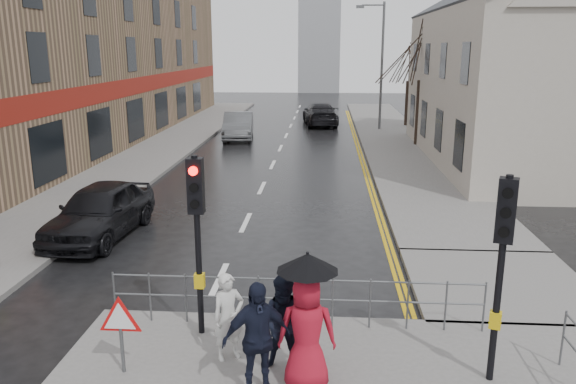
# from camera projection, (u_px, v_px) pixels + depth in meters

# --- Properties ---
(ground) EXTENTS (120.00, 120.00, 0.00)m
(ground) POSITION_uv_depth(u_px,v_px,m) (189.00, 344.00, 10.45)
(ground) COLOR black
(ground) RESTS_ON ground
(left_pavement) EXTENTS (4.00, 44.00, 0.14)m
(left_pavement) POSITION_uv_depth(u_px,v_px,m) (173.00, 140.00, 33.08)
(left_pavement) COLOR #605E5B
(left_pavement) RESTS_ON ground
(right_pavement) EXTENTS (4.00, 40.00, 0.14)m
(right_pavement) POSITION_uv_depth(u_px,v_px,m) (392.00, 137.00, 34.16)
(right_pavement) COLOR #605E5B
(right_pavement) RESTS_ON ground
(pavement_bridge_right) EXTENTS (4.00, 4.20, 0.14)m
(pavement_bridge_right) POSITION_uv_depth(u_px,v_px,m) (498.00, 284.00, 12.91)
(pavement_bridge_right) COLOR #605E5B
(pavement_bridge_right) RESTS_ON ground
(building_left_terrace) EXTENTS (8.00, 42.00, 10.00)m
(building_left_terrace) POSITION_uv_depth(u_px,v_px,m) (67.00, 54.00, 31.24)
(building_left_terrace) COLOR #947155
(building_left_terrace) RESTS_ON ground
(building_right_cream) EXTENTS (9.00, 16.40, 10.10)m
(building_right_cream) POSITION_uv_depth(u_px,v_px,m) (534.00, 60.00, 25.86)
(building_right_cream) COLOR #B0A799
(building_right_cream) RESTS_ON ground
(church_tower) EXTENTS (5.00, 5.00, 18.00)m
(church_tower) POSITION_uv_depth(u_px,v_px,m) (320.00, 16.00, 68.00)
(church_tower) COLOR #92959A
(church_tower) RESTS_ON ground
(traffic_signal_near_left) EXTENTS (0.28, 0.27, 3.40)m
(traffic_signal_near_left) POSITION_uv_depth(u_px,v_px,m) (197.00, 215.00, 10.02)
(traffic_signal_near_left) COLOR black
(traffic_signal_near_left) RESTS_ON near_pavement
(traffic_signal_near_right) EXTENTS (0.34, 0.33, 3.40)m
(traffic_signal_near_right) POSITION_uv_depth(u_px,v_px,m) (503.00, 244.00, 8.53)
(traffic_signal_near_right) COLOR black
(traffic_signal_near_right) RESTS_ON near_pavement
(guard_railing_front) EXTENTS (7.14, 0.04, 1.00)m
(guard_railing_front) POSITION_uv_depth(u_px,v_px,m) (295.00, 291.00, 10.69)
(guard_railing_front) COLOR #595B5E
(guard_railing_front) RESTS_ON near_pavement
(warning_sign) EXTENTS (0.80, 0.07, 1.35)m
(warning_sign) POSITION_uv_depth(u_px,v_px,m) (120.00, 322.00, 9.08)
(warning_sign) COLOR #595B5E
(warning_sign) RESTS_ON near_pavement
(street_lamp) EXTENTS (1.83, 0.25, 8.00)m
(street_lamp) POSITION_uv_depth(u_px,v_px,m) (379.00, 58.00, 35.94)
(street_lamp) COLOR #595B5E
(street_lamp) RESTS_ON right_pavement
(tree_near) EXTENTS (2.40, 2.40, 6.58)m
(tree_near) POSITION_uv_depth(u_px,v_px,m) (421.00, 52.00, 29.93)
(tree_near) COLOR black
(tree_near) RESTS_ON right_pavement
(tree_far) EXTENTS (2.40, 2.40, 5.64)m
(tree_far) POSITION_uv_depth(u_px,v_px,m) (409.00, 62.00, 37.80)
(tree_far) COLOR black
(tree_far) RESTS_ON right_pavement
(pedestrian_a) EXTENTS (0.67, 0.61, 1.55)m
(pedestrian_a) POSITION_uv_depth(u_px,v_px,m) (229.00, 317.00, 9.54)
(pedestrian_a) COLOR silver
(pedestrian_a) RESTS_ON near_pavement
(pedestrian_b) EXTENTS (0.90, 0.74, 1.70)m
(pedestrian_b) POSITION_uv_depth(u_px,v_px,m) (286.00, 325.00, 9.11)
(pedestrian_b) COLOR black
(pedestrian_b) RESTS_ON near_pavement
(pedestrian_with_umbrella) EXTENTS (0.96, 0.96, 2.24)m
(pedestrian_with_umbrella) POSITION_uv_depth(u_px,v_px,m) (307.00, 318.00, 8.63)
(pedestrian_with_umbrella) COLOR #A61326
(pedestrian_with_umbrella) RESTS_ON near_pavement
(pedestrian_d) EXTENTS (1.17, 0.87, 1.85)m
(pedestrian_d) POSITION_uv_depth(u_px,v_px,m) (257.00, 339.00, 8.52)
(pedestrian_d) COLOR black
(pedestrian_d) RESTS_ON near_pavement
(car_parked) EXTENTS (2.20, 4.74, 1.57)m
(car_parked) POSITION_uv_depth(u_px,v_px,m) (100.00, 211.00, 16.20)
(car_parked) COLOR black
(car_parked) RESTS_ON ground
(car_mid) EXTENTS (2.17, 4.97, 1.59)m
(car_mid) POSITION_uv_depth(u_px,v_px,m) (238.00, 126.00, 33.69)
(car_mid) COLOR #4D5053
(car_mid) RESTS_ON ground
(car_far) EXTENTS (2.79, 5.60, 1.56)m
(car_far) POSITION_uv_depth(u_px,v_px,m) (320.00, 114.00, 39.61)
(car_far) COLOR black
(car_far) RESTS_ON ground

